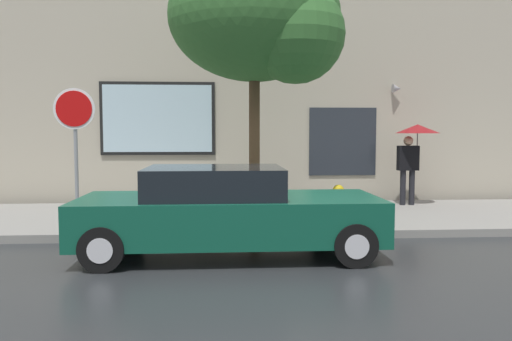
{
  "coord_description": "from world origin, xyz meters",
  "views": [
    {
      "loc": [
        -0.4,
        -7.73,
        1.92
      ],
      "look_at": [
        0.24,
        1.8,
        1.2
      ],
      "focal_mm": 34.73,
      "sensor_mm": 36.0,
      "label": 1
    }
  ],
  "objects": [
    {
      "name": "sidewalk",
      "position": [
        0.0,
        3.0,
        0.07
      ],
      "size": [
        20.0,
        4.0,
        0.15
      ],
      "primitive_type": "cube",
      "color": "gray",
      "rests_on": "ground"
    },
    {
      "name": "street_tree",
      "position": [
        0.38,
        1.88,
        4.07
      ],
      "size": [
        3.32,
        2.83,
        5.26
      ],
      "color": "#4C3823",
      "rests_on": "sidewalk"
    },
    {
      "name": "ground_plane",
      "position": [
        0.0,
        0.0,
        0.0
      ],
      "size": [
        60.0,
        60.0,
        0.0
      ],
      "primitive_type": "plane",
      "color": "#282B2D"
    },
    {
      "name": "fire_hydrant",
      "position": [
        1.91,
        1.99,
        0.51
      ],
      "size": [
        0.3,
        0.44,
        0.74
      ],
      "color": "yellow",
      "rests_on": "sidewalk"
    },
    {
      "name": "building_facade",
      "position": [
        -0.01,
        5.5,
        3.49
      ],
      "size": [
        20.0,
        0.67,
        7.0
      ],
      "color": "#B2A893",
      "rests_on": "ground"
    },
    {
      "name": "parked_car",
      "position": [
        -0.34,
        -0.02,
        0.69
      ],
      "size": [
        4.67,
        1.93,
        1.39
      ],
      "color": "#0F4C38",
      "rests_on": "ground"
    },
    {
      "name": "pedestrian_with_umbrella",
      "position": [
        4.31,
        4.16,
        1.76
      ],
      "size": [
        1.08,
        1.08,
        1.99
      ],
      "color": "black",
      "rests_on": "sidewalk"
    },
    {
      "name": "stop_sign",
      "position": [
        -3.14,
        1.67,
        1.99
      ],
      "size": [
        0.76,
        0.1,
        2.6
      ],
      "color": "gray",
      "rests_on": "sidewalk"
    }
  ]
}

